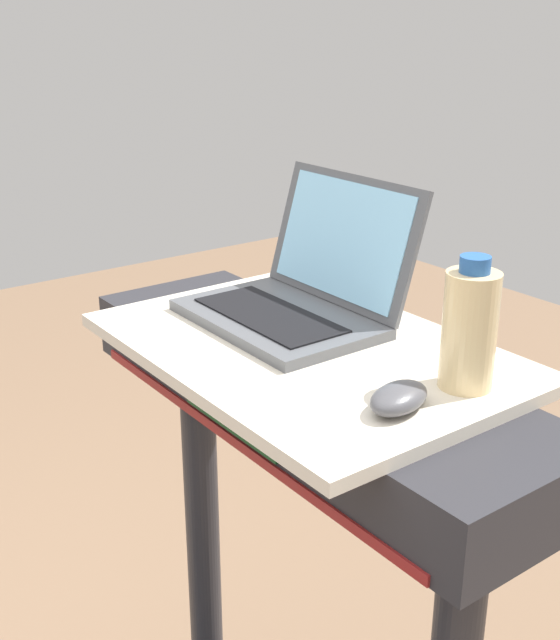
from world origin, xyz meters
name	(u,v)px	position (x,y,z in m)	size (l,w,h in m)	color
desk_board	(306,349)	(0.00, 0.70, 1.13)	(0.66, 0.45, 0.02)	beige
laptop	(299,292)	(-0.09, 0.76, 1.19)	(0.33, 0.28, 0.23)	#515459
computer_mouse	(399,398)	(0.25, 0.66, 1.16)	(0.06, 0.10, 0.03)	#4C4C51
water_bottle	(469,328)	(0.25, 0.78, 1.23)	(0.07, 0.07, 0.18)	beige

